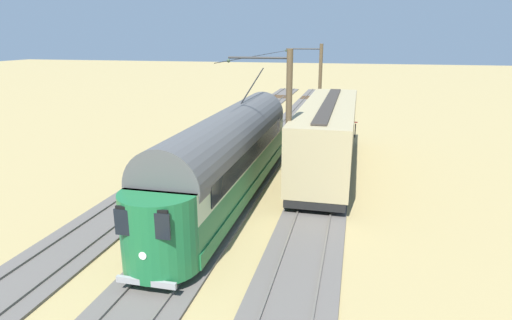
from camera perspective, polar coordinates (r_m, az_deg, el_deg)
ground_plane at (r=26.60m, az=0.12°, el=-0.58°), size 220.00×220.00×0.00m
track_streetcar_siding at (r=26.29m, az=9.38°, el=-0.88°), size 2.80×80.00×0.18m
track_adjacent_siding at (r=26.87m, az=0.28°, el=-0.28°), size 2.80×80.00×0.18m
track_third_siding at (r=28.11m, az=-8.24°, el=0.28°), size 2.80×80.00×0.18m
vintage_streetcar at (r=20.54m, az=-3.59°, el=0.94°), size 2.65×17.61×5.59m
coach_adjacent at (r=25.36m, az=9.52°, el=3.43°), size 2.96×14.67×3.85m
catenary_pole_foreground at (r=35.40m, az=8.34°, el=9.56°), size 3.03×0.28×7.11m
catenary_pole_mid_near at (r=19.76m, az=4.09°, el=4.69°), size 3.03×0.28×7.11m
overhead_wire_run at (r=28.35m, az=1.76°, el=13.93°), size 2.83×19.92×0.18m
switch_stand at (r=34.51m, az=13.03°, el=4.07°), size 0.50×0.30×1.24m
track_end_bumper at (r=36.25m, az=-3.13°, el=4.53°), size 1.80×0.60×0.80m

